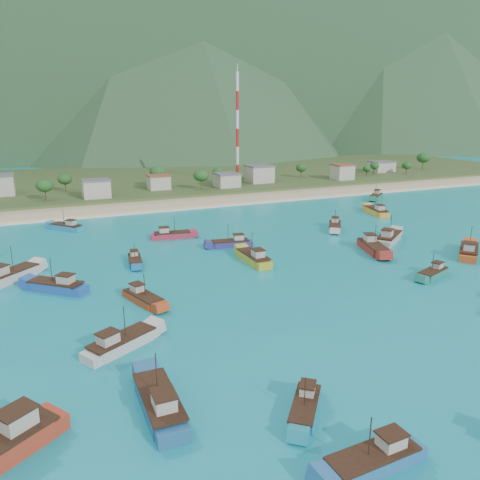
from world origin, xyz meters
name	(u,v)px	position (x,y,z in m)	size (l,w,h in m)	color
ground	(298,275)	(0.00, 0.00, 0.00)	(600.00, 600.00, 0.00)	#0D7A91
beach	(180,204)	(0.00, 79.00, 0.00)	(400.00, 18.00, 1.20)	beige
land	(141,181)	(0.00, 140.00, 0.00)	(400.00, 110.00, 2.40)	#385123
surf_line	(188,209)	(0.00, 69.50, 0.00)	(400.00, 2.50, 0.08)	white
mountains	(49,22)	(-18.31, 403.81, 106.83)	(1520.00, 440.00, 260.00)	slate
village	(183,180)	(8.51, 102.90, 4.67)	(213.63, 27.47, 7.05)	beige
vegetation	(146,180)	(-5.86, 103.22, 5.33)	(276.50, 25.77, 8.93)	#235623
radio_tower	(237,129)	(34.24, 108.00, 23.86)	(1.20, 1.20, 44.52)	red
boat_0	(376,197)	(67.91, 59.46, 0.72)	(10.00, 8.97, 6.15)	#1F8057
boat_2	(172,236)	(-14.96, 36.47, 0.68)	(10.28, 4.36, 5.88)	#AF2940
boat_3	(433,274)	(23.33, -11.25, 0.53)	(8.96, 5.27, 5.08)	#247C69
boat_5	(10,276)	(-51.03, 18.91, 0.88)	(11.00, 10.76, 7.02)	beige
boat_6	(374,461)	(-19.97, -46.85, 0.66)	(9.91, 3.24, 5.80)	#2766A2
boat_7	(376,212)	(50.70, 38.42, 0.82)	(5.88, 11.74, 6.66)	orange
boat_8	(305,408)	(-21.42, -37.53, 0.49)	(7.16, 7.91, 4.88)	teal
boat_11	(335,227)	(27.85, 27.69, 0.68)	(8.15, 9.83, 5.88)	beige
boat_12	(231,244)	(-4.21, 23.54, 0.65)	(10.07, 4.56, 5.74)	navy
boat_13	(373,248)	(23.54, 6.76, 0.87)	(6.96, 12.24, 6.94)	maroon
boat_15	(121,344)	(-36.75, -15.91, 0.75)	(10.80, 7.92, 6.27)	beige
boat_16	(135,261)	(-27.53, 19.99, 0.49)	(3.54, 8.51, 4.88)	#1562A0
boat_17	(67,228)	(-38.42, 56.10, 0.67)	(8.63, 9.40, 5.84)	teal
boat_18	(469,252)	(40.63, -4.42, 0.87)	(11.33, 10.09, 6.95)	#BC491D
boat_19	(57,287)	(-43.33, 9.94, 0.78)	(10.36, 9.66, 6.47)	#2051A9
boat_23	(254,259)	(-4.49, 10.63, 0.81)	(3.32, 11.21, 6.62)	gold
boat_25	(143,299)	(-30.56, -1.28, 0.62)	(5.55, 9.81, 5.56)	#BC401B
boat_26	(160,405)	(-35.42, -31.29, 0.85)	(3.55, 11.63, 6.85)	#215A89
boat_27	(389,239)	(32.33, 11.54, 0.91)	(11.98, 9.95, 7.17)	#AEA89F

